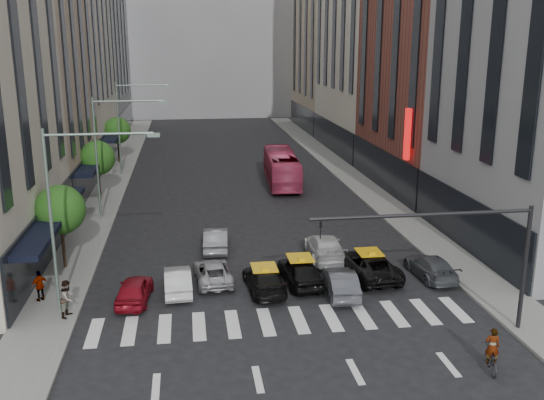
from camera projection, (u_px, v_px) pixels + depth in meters
name	position (u px, v px, depth m)	size (l,w,h in m)	color
ground	(292.00, 335.00, 27.72)	(160.00, 160.00, 0.00)	black
sidewalk_left	(110.00, 188.00, 54.83)	(3.00, 96.00, 0.15)	slate
sidewalk_right	(356.00, 180.00, 58.00)	(3.00, 96.00, 0.15)	slate
building_left_b	(27.00, 54.00, 49.12)	(8.00, 16.00, 24.00)	tan
building_left_d	(91.00, 26.00, 83.76)	(8.00, 18.00, 30.00)	gray
building_right_b	(432.00, 41.00, 52.58)	(8.00, 18.00, 26.00)	brown
building_right_d	(330.00, 34.00, 88.69)	(8.00, 18.00, 28.00)	tan
building_far	(207.00, 11.00, 104.48)	(30.00, 10.00, 36.00)	gray
tree_near	(60.00, 210.00, 34.74)	(2.88, 2.88, 4.95)	black
tree_mid	(97.00, 158.00, 50.05)	(2.88, 2.88, 4.95)	black
tree_far	(117.00, 130.00, 65.36)	(2.88, 2.88, 4.95)	black
streetlamp_near	(70.00, 197.00, 28.66)	(5.38, 0.25, 9.00)	gray
streetlamp_mid	(109.00, 142.00, 43.98)	(5.38, 0.25, 9.00)	gray
streetlamp_far	(128.00, 116.00, 59.29)	(5.38, 0.25, 9.00)	gray
traffic_signal	(469.00, 242.00, 26.68)	(10.10, 0.20, 6.00)	black
liberty_sign	(407.00, 134.00, 47.06)	(0.30, 0.70, 4.00)	red
car_red	(134.00, 290.00, 31.09)	(1.57, 3.91, 1.33)	maroon
car_white_front	(178.00, 280.00, 32.31)	(1.40, 4.01, 1.32)	silver
car_silver	(213.00, 272.00, 33.66)	(1.97, 4.26, 1.18)	#AEAEB3
taxi_left	(264.00, 279.00, 32.45)	(1.85, 4.55, 1.32)	black
taxi_center	(300.00, 271.00, 33.34)	(1.79, 4.45, 1.52)	black
car_grey_mid	(341.00, 282.00, 31.97)	(1.46, 4.18, 1.38)	#404248
taxi_right	(369.00, 265.00, 34.38)	(2.43, 5.27, 1.47)	black
car_grey_curb	(431.00, 267.00, 34.33)	(1.79, 4.40, 1.28)	#474A50
car_row2_left	(216.00, 239.00, 38.85)	(1.51, 4.33, 1.43)	gray
car_row2_right	(325.00, 247.00, 37.24)	(2.09, 5.15, 1.49)	silver
bus	(282.00, 168.00, 56.51)	(2.61, 11.15, 3.11)	#BB375C
motorcycle	(491.00, 359.00, 24.68)	(0.66, 1.89, 0.99)	black
rider	(494.00, 330.00, 24.35)	(0.59, 0.38, 1.61)	gray
pedestrian_near	(68.00, 298.00, 29.07)	(0.90, 0.70, 1.84)	gray
pedestrian_far	(40.00, 286.00, 30.86)	(0.95, 0.39, 1.61)	gray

